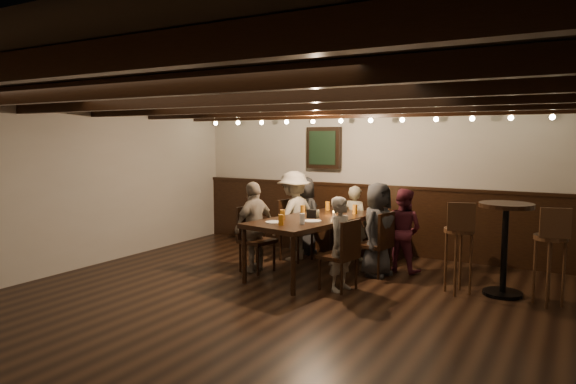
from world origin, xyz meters
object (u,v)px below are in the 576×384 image
Objects in this scene: person_left_near at (294,216)px; chair_left_far at (256,252)px; person_bench_left at (304,215)px; person_left_far at (255,227)px; chair_right_near at (375,256)px; chair_left_near at (295,242)px; person_bench_centre at (355,223)px; bar_stool_right at (549,269)px; dining_table at (315,222)px; chair_right_far at (339,268)px; person_bench_right at (403,230)px; person_right_near at (378,229)px; bar_stool_left at (458,259)px; person_right_far at (341,244)px; high_top_table at (505,235)px.

chair_left_far is at bearing 1.93° from person_left_near.
person_left_far is at bearing 96.34° from person_bench_left.
chair_left_far is 1.70m from chair_right_near.
person_bench_centre is at bearing 129.80° from chair_left_near.
bar_stool_right reaches higher than chair_left_near.
person_left_far reaches higher than dining_table.
chair_right_far is at bearing 115.61° from person_bench_centre.
person_bench_left is at bearing 0.00° from person_bench_right.
person_right_near is 1.21m from bar_stool_left.
chair_right_near is 1.23m from bar_stool_left.
dining_table is at bearing 58.00° from chair_left_near.
chair_right_near is 0.69× the size of person_left_far.
person_left_near is at bearing 15.26° from person_bench_right.
chair_right_near is at bearing 1.98° from person_right_far.
chair_left_near is at bearing 178.10° from person_left_far.
chair_right_near is 0.58m from person_bench_right.
person_left_far is (-0.82, -0.32, -0.08)m from dining_table.
person_left_near is at bearing 150.87° from bar_stool_left.
person_right_far is at bearing 90.00° from person_left_far.
bar_stool_left is at bearing 167.14° from bar_stool_right.
bar_stool_right is at bearing -86.63° from chair_right_near.
person_left_near is 1.22× the size of bar_stool_left.
chair_left_far is at bearing -170.39° from high_top_table.
person_left_far reaches higher than chair_right_near.
chair_left_near is 0.68× the size of person_left_near.
person_bench_left is 3.83m from bar_stool_right.
person_right_near is at bearing -1.97° from chair_right_far.
chair_right_far is at bearing 58.51° from person_left_near.
bar_stool_right is at bearing 11.25° from dining_table.
chair_left_far is 1.69m from person_bench_centre.
person_bench_centre is 1.68m from person_right_far.
person_right_near reaches higher than dining_table.
person_right_far is (-0.12, -0.89, 0.32)m from chair_right_near.
person_bench_right is 1.36m from person_right_far.
person_left_near reaches higher than chair_left_near.
high_top_table is at bearing 170.44° from person_bench_centre.
chair_left_far is at bearing 121.48° from person_right_near.
person_bench_left reaches higher than person_bench_right.
chair_right_near is at bearing 90.00° from person_right_near.
person_bench_centre is at bearing 154.37° from chair_left_far.
person_bench_right is at bearing 145.39° from bar_stool_right.
person_right_far is (1.40, -1.61, -0.05)m from person_bench_left.
chair_left_far is 0.72× the size of person_left_far.
person_bench_left is (-0.73, 1.04, -0.09)m from dining_table.
chair_left_far is (-0.15, -0.89, -0.01)m from chair_left_near.
person_bench_centre reaches higher than high_top_table.
chair_right_near is at bearing 32.04° from dining_table.
person_left_near is (-1.29, 1.14, 0.43)m from chair_right_far.
person_right_far is at bearing 140.71° from person_bench_left.
bar_stool_right is (2.97, 0.07, -0.31)m from dining_table.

